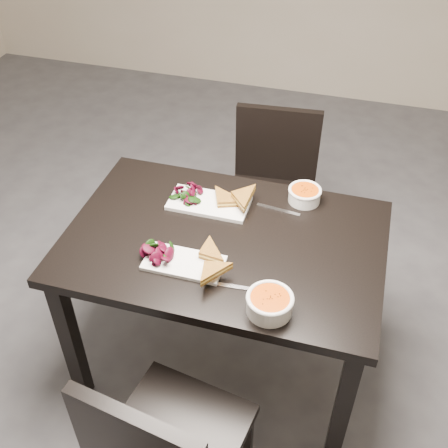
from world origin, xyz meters
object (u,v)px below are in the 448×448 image
Objects in this scene: plate_far at (209,203)px; soup_bowl_far at (305,194)px; chair_near at (164,448)px; chair_far at (273,184)px; plate_near at (184,263)px; table at (224,257)px; soup_bowl_near at (270,303)px.

plate_far is 2.39× the size of soup_bowl_far.
chair_near and chair_far have the same top height.
table is at bearing 60.54° from plate_near.
chair_far is at bearing 81.30° from plate_near.
chair_far is at bearing 115.57° from soup_bowl_far.
soup_bowl_far is (0.25, 0.31, 0.13)m from table.
chair_far is 5.41× the size of soup_bowl_near.
table is at bearing 128.58° from soup_bowl_near.
chair_far is 2.98× the size of plate_near.
soup_bowl_far is at bearing 50.99° from table.
soup_bowl_near is (0.20, -1.05, 0.31)m from chair_far.
chair_near is (0.01, -0.72, -0.17)m from table.
chair_far is at bearing 100.73° from soup_bowl_near.
plate_near is at bearing -119.46° from table.
plate_far is at bearing 126.59° from soup_bowl_near.
chair_far is 2.63× the size of plate_far.
chair_far is (0.04, 0.75, -0.17)m from table.
plate_near is 0.35m from plate_far.
table is 4.21× the size of plate_near.
plate_far is (-0.02, 0.35, 0.00)m from plate_near.
plate_far is at bearing 107.01° from chair_near.
table is 8.86× the size of soup_bowl_far.
chair_far is 0.65m from plate_far.
soup_bowl_far is at bearing 20.15° from plate_far.
soup_bowl_far is (0.01, 0.61, -0.01)m from soup_bowl_near.
table is 1.41× the size of chair_far.
soup_bowl_far is (0.37, 0.13, 0.03)m from plate_far.
table is 0.24m from plate_far.
table is at bearing -98.12° from chair_far.
soup_bowl_near is at bearing 69.85° from chair_near.
soup_bowl_near is 1.16× the size of soup_bowl_far.
table is at bearing 99.86° from chair_near.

